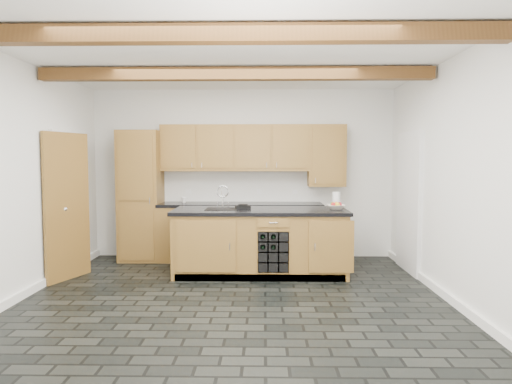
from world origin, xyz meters
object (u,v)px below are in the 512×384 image
paper_towel (336,200)px  kitchen_scale (243,207)px  island (261,242)px  fruit_bowl (336,207)px

paper_towel → kitchen_scale: bearing=-172.5°
paper_towel → island: bearing=-166.8°
island → fruit_bowl: fruit_bowl is taller
island → paper_towel: (1.11, 0.26, 0.58)m
island → paper_towel: size_ratio=10.68×
fruit_bowl → island: bearing=-178.3°
fruit_bowl → paper_towel: bearing=80.0°
island → fruit_bowl: size_ratio=9.42×
kitchen_scale → paper_towel: paper_towel is taller
kitchen_scale → fruit_bowl: bearing=-19.0°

